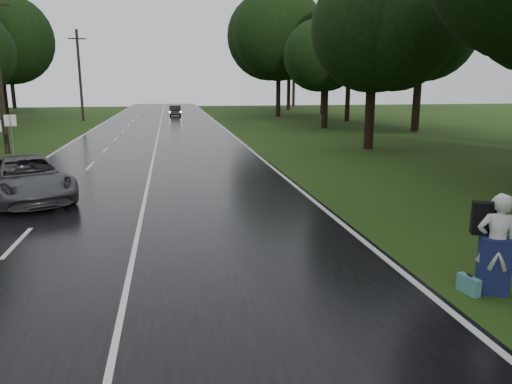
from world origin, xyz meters
TOP-DOWN VIEW (x-y plane):
  - ground at (0.00, 0.00)m, footprint 160.00×160.00m
  - road at (0.00, 20.00)m, footprint 12.00×140.00m
  - lane_center at (0.00, 20.00)m, footprint 0.12×140.00m
  - grey_car at (-4.03, 6.98)m, footprint 4.51×5.98m
  - far_car at (1.67, 51.47)m, footprint 1.40×3.99m
  - hitchhiker at (7.07, -2.78)m, footprint 0.87×0.84m
  - suitcase at (6.62, -2.74)m, footprint 0.24×0.52m
  - utility_pole_mid at (-8.50, 19.61)m, footprint 1.80×0.28m
  - utility_pole_far at (-8.50, 45.77)m, footprint 1.80×0.28m
  - road_sign_a at (-7.20, 14.05)m, footprint 0.57×0.10m
  - road_sign_b at (-7.20, 16.38)m, footprint 0.59×0.10m
  - tree_left_f at (-17.04, 48.03)m, footprint 9.77×9.77m
  - tree_right_d at (13.26, 17.94)m, footprint 8.39×8.39m
  - tree_right_e at (15.00, 32.24)m, footprint 7.76×7.76m
  - tree_right_f at (14.31, 48.69)m, footprint 10.86×10.86m

SIDE VIEW (x-z plane):
  - ground at x=0.00m, z-range 0.00..0.00m
  - utility_pole_mid at x=-8.50m, z-range -4.60..4.60m
  - utility_pole_far at x=-8.50m, z-range -4.85..4.85m
  - road_sign_a at x=-7.20m, z-range -1.18..1.18m
  - road_sign_b at x=-7.20m, z-range -1.22..1.22m
  - tree_left_f at x=-17.04m, z-range -7.63..7.63m
  - tree_right_d at x=13.26m, z-range -6.55..6.55m
  - tree_right_e at x=15.00m, z-range -6.06..6.06m
  - tree_right_f at x=14.31m, z-range -8.49..8.49m
  - road at x=0.00m, z-range 0.00..0.04m
  - lane_center at x=0.00m, z-range 0.04..0.05m
  - suitcase at x=6.62m, z-range 0.00..0.36m
  - far_car at x=1.67m, z-range 0.04..1.35m
  - grey_car at x=-4.03m, z-range 0.04..1.55m
  - hitchhiker at x=7.07m, z-range -0.07..1.94m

